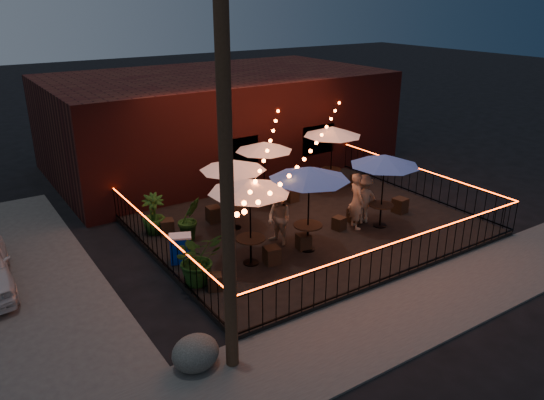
% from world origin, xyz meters
% --- Properties ---
extents(ground, '(110.00, 110.00, 0.00)m').
position_xyz_m(ground, '(0.00, 0.00, 0.00)').
color(ground, black).
rests_on(ground, ground).
extents(patio, '(10.00, 8.00, 0.15)m').
position_xyz_m(patio, '(0.00, 2.00, 0.07)').
color(patio, black).
rests_on(patio, ground).
extents(sidewalk, '(18.00, 2.50, 0.05)m').
position_xyz_m(sidewalk, '(0.00, -3.25, 0.03)').
color(sidewalk, '#45413F').
rests_on(sidewalk, ground).
extents(brick_building, '(14.00, 8.00, 4.00)m').
position_xyz_m(brick_building, '(1.00, 9.99, 2.00)').
color(brick_building, '#3B1210').
rests_on(brick_building, ground).
extents(utility_pole, '(0.26, 0.26, 8.00)m').
position_xyz_m(utility_pole, '(-5.40, -2.60, 4.00)').
color(utility_pole, '#382517').
rests_on(utility_pole, ground).
extents(fence_front, '(10.00, 0.04, 1.04)m').
position_xyz_m(fence_front, '(0.00, -2.00, 0.66)').
color(fence_front, black).
rests_on(fence_front, patio).
extents(fence_left, '(0.04, 8.00, 1.04)m').
position_xyz_m(fence_left, '(-5.00, 2.00, 0.66)').
color(fence_left, black).
rests_on(fence_left, patio).
extents(fence_right, '(0.04, 8.00, 1.04)m').
position_xyz_m(fence_right, '(5.00, 2.00, 0.66)').
color(fence_right, black).
rests_on(fence_right, patio).
extents(festoon_lights, '(10.02, 8.72, 1.32)m').
position_xyz_m(festoon_lights, '(-1.01, 1.70, 2.52)').
color(festoon_lights, '#F94E15').
rests_on(festoon_lights, ground).
extents(cafe_table_0, '(2.87, 2.87, 2.46)m').
position_xyz_m(cafe_table_0, '(-2.93, 0.75, 2.40)').
color(cafe_table_0, black).
rests_on(cafe_table_0, patio).
extents(cafe_table_1, '(2.44, 2.44, 2.27)m').
position_xyz_m(cafe_table_1, '(-2.13, 3.07, 2.22)').
color(cafe_table_1, black).
rests_on(cafe_table_1, patio).
extents(cafe_table_2, '(2.32, 2.32, 2.53)m').
position_xyz_m(cafe_table_2, '(-1.11, 0.57, 2.46)').
color(cafe_table_2, black).
rests_on(cafe_table_2, patio).
extents(cafe_table_3, '(2.66, 2.66, 2.21)m').
position_xyz_m(cafe_table_3, '(-0.09, 4.51, 2.17)').
color(cafe_table_3, black).
rests_on(cafe_table_3, patio).
extents(cafe_table_4, '(2.66, 2.66, 2.38)m').
position_xyz_m(cafe_table_4, '(1.85, 0.64, 2.33)').
color(cafe_table_4, black).
rests_on(cafe_table_4, patio).
extents(cafe_table_5, '(2.81, 2.81, 2.40)m').
position_xyz_m(cafe_table_5, '(2.84, 4.36, 2.34)').
color(cafe_table_5, black).
rests_on(cafe_table_5, patio).
extents(bistro_chair_0, '(0.46, 0.46, 0.41)m').
position_xyz_m(bistro_chair_0, '(-4.42, 0.05, 0.36)').
color(bistro_chair_0, black).
rests_on(bistro_chair_0, patio).
extents(bistro_chair_1, '(0.47, 0.47, 0.49)m').
position_xyz_m(bistro_chair_1, '(-2.45, 0.42, 0.39)').
color(bistro_chair_1, black).
rests_on(bistro_chair_1, patio).
extents(bistro_chair_2, '(0.50, 0.50, 0.48)m').
position_xyz_m(bistro_chair_2, '(-4.10, 3.81, 0.39)').
color(bistro_chair_2, black).
rests_on(bistro_chair_2, patio).
extents(bistro_chair_3, '(0.46, 0.46, 0.51)m').
position_xyz_m(bistro_chair_3, '(-2.43, 3.91, 0.40)').
color(bistro_chair_3, black).
rests_on(bistro_chair_3, patio).
extents(bistro_chair_4, '(0.44, 0.44, 0.45)m').
position_xyz_m(bistro_chair_4, '(-1.18, 0.67, 0.38)').
color(bistro_chair_4, black).
rests_on(bistro_chair_4, patio).
extents(bistro_chair_5, '(0.41, 0.41, 0.41)m').
position_xyz_m(bistro_chair_5, '(0.58, 1.16, 0.36)').
color(bistro_chair_5, black).
rests_on(bistro_chair_5, patio).
extents(bistro_chair_6, '(0.44, 0.44, 0.46)m').
position_xyz_m(bistro_chair_6, '(-0.05, 3.71, 0.38)').
color(bistro_chair_6, black).
rests_on(bistro_chair_6, patio).
extents(bistro_chair_7, '(0.40, 0.40, 0.46)m').
position_xyz_m(bistro_chair_7, '(0.76, 3.99, 0.38)').
color(bistro_chair_7, black).
rests_on(bistro_chair_7, patio).
extents(bistro_chair_8, '(0.49, 0.49, 0.48)m').
position_xyz_m(bistro_chair_8, '(1.40, 1.35, 0.39)').
color(bistro_chair_8, black).
rests_on(bistro_chair_8, patio).
extents(bistro_chair_9, '(0.48, 0.48, 0.50)m').
position_xyz_m(bistro_chair_9, '(3.24, 1.12, 0.40)').
color(bistro_chair_9, black).
rests_on(bistro_chair_9, patio).
extents(bistro_chair_10, '(0.53, 0.53, 0.48)m').
position_xyz_m(bistro_chair_10, '(2.42, 4.12, 0.39)').
color(bistro_chair_10, black).
rests_on(bistro_chair_10, patio).
extents(bistro_chair_11, '(0.43, 0.43, 0.41)m').
position_xyz_m(bistro_chair_11, '(3.89, 4.06, 0.36)').
color(bistro_chair_11, black).
rests_on(bistro_chair_11, patio).
extents(patron_a, '(0.59, 0.75, 1.82)m').
position_xyz_m(patron_a, '(1.10, 0.99, 1.06)').
color(patron_a, '#D7A994').
rests_on(patron_a, patio).
extents(patron_b, '(0.76, 0.90, 1.61)m').
position_xyz_m(patron_b, '(-1.58, 1.35, 0.96)').
color(patron_b, beige).
rests_on(patron_b, patio).
extents(patron_c, '(1.13, 0.78, 1.61)m').
position_xyz_m(patron_c, '(1.61, 1.21, 0.96)').
color(patron_c, tan).
rests_on(patron_c, patio).
extents(potted_shrub_a, '(1.31, 1.16, 1.39)m').
position_xyz_m(potted_shrub_a, '(-4.60, 0.59, 0.85)').
color(potted_shrub_a, '#17390E').
rests_on(potted_shrub_a, patio).
extents(potted_shrub_b, '(0.77, 0.64, 1.34)m').
position_xyz_m(potted_shrub_b, '(-3.65, 3.10, 0.82)').
color(potted_shrub_b, '#12360E').
rests_on(potted_shrub_b, patio).
extents(potted_shrub_c, '(0.87, 0.87, 1.26)m').
position_xyz_m(potted_shrub_c, '(-4.39, 4.12, 0.78)').
color(potted_shrub_c, '#144113').
rests_on(potted_shrub_c, patio).
extents(cooler, '(0.73, 0.65, 0.81)m').
position_xyz_m(cooler, '(-4.50, 1.88, 0.56)').
color(cooler, '#0627A2').
rests_on(cooler, patio).
extents(boulder, '(1.14, 1.05, 0.73)m').
position_xyz_m(boulder, '(-6.06, -2.28, 0.37)').
color(boulder, '#41413C').
rests_on(boulder, ground).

